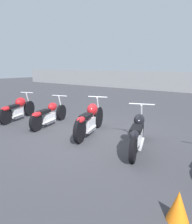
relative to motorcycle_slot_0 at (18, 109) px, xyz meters
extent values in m
plane|color=#38383D|center=(3.31, 0.12, -0.43)|extent=(60.00, 60.00, 0.00)
cylinder|color=black|center=(-0.27, 0.69, -0.13)|extent=(0.31, 0.60, 0.61)
cylinder|color=black|center=(0.25, -0.64, -0.13)|extent=(0.31, 0.60, 0.61)
cube|color=silver|center=(0.01, -0.04, -0.16)|extent=(0.37, 0.55, 0.34)
ellipsoid|color=red|center=(-0.07, 0.19, 0.21)|extent=(0.46, 0.57, 0.36)
cube|color=black|center=(0.10, -0.27, 0.12)|extent=(0.42, 0.59, 0.10)
ellipsoid|color=red|center=(0.23, -0.59, 0.12)|extent=(0.35, 0.48, 0.16)
cylinder|color=silver|center=(-0.23, 0.60, 0.53)|extent=(0.53, 0.24, 0.04)
cylinder|color=silver|center=(-0.25, 0.64, 0.20)|extent=(0.14, 0.25, 0.64)
cylinder|color=silver|center=(0.18, -0.13, -0.22)|extent=(0.27, 0.56, 0.07)
cylinder|color=black|center=(1.28, 1.00, -0.14)|extent=(0.27, 0.58, 0.58)
cylinder|color=black|center=(1.74, -0.47, -0.14)|extent=(0.27, 0.58, 0.58)
cube|color=silver|center=(1.53, 0.19, -0.17)|extent=(0.36, 0.59, 0.32)
ellipsoid|color=red|center=(1.46, 0.44, 0.18)|extent=(0.36, 0.49, 0.29)
cube|color=black|center=(1.61, -0.06, 0.10)|extent=(0.38, 0.55, 0.10)
ellipsoid|color=red|center=(1.73, -0.43, 0.09)|extent=(0.32, 0.48, 0.16)
cylinder|color=silver|center=(1.31, 0.91, 0.50)|extent=(0.58, 0.21, 0.04)
cylinder|color=silver|center=(1.30, 0.95, 0.18)|extent=(0.12, 0.25, 0.62)
cylinder|color=silver|center=(1.70, 0.08, -0.23)|extent=(0.28, 0.70, 0.07)
cylinder|color=black|center=(2.98, 1.08, -0.09)|extent=(0.32, 0.67, 0.68)
cylinder|color=black|center=(3.51, -0.41, -0.09)|extent=(0.32, 0.67, 0.68)
cube|color=silver|center=(3.27, 0.26, -0.13)|extent=(0.38, 0.60, 0.37)
ellipsoid|color=red|center=(3.18, 0.52, 0.28)|extent=(0.44, 0.54, 0.36)
cube|color=black|center=(3.36, 0.01, 0.19)|extent=(0.40, 0.56, 0.10)
ellipsoid|color=red|center=(3.50, -0.36, 0.18)|extent=(0.34, 0.48, 0.16)
cylinder|color=silver|center=(3.01, 0.99, 0.59)|extent=(0.61, 0.25, 0.04)
cylinder|color=silver|center=(3.00, 1.04, 0.25)|extent=(0.13, 0.26, 0.67)
cylinder|color=silver|center=(3.44, 0.16, -0.20)|extent=(0.29, 0.66, 0.07)
cylinder|color=black|center=(4.63, 0.86, -0.11)|extent=(0.33, 0.64, 0.65)
cylinder|color=black|center=(5.19, -0.58, -0.11)|extent=(0.33, 0.64, 0.65)
cube|color=silver|center=(4.94, 0.07, -0.14)|extent=(0.39, 0.59, 0.36)
ellipsoid|color=black|center=(4.85, 0.31, 0.25)|extent=(0.42, 0.55, 0.31)
cube|color=black|center=(5.03, -0.18, 0.17)|extent=(0.42, 0.61, 0.10)
ellipsoid|color=black|center=(5.17, -0.54, 0.15)|extent=(0.35, 0.48, 0.16)
cylinder|color=silver|center=(4.67, 0.76, 0.57)|extent=(0.64, 0.28, 0.04)
cylinder|color=silver|center=(4.65, 0.81, 0.23)|extent=(0.14, 0.26, 0.66)
cylinder|color=silver|center=(5.11, -0.04, -0.20)|extent=(0.34, 0.72, 0.07)
cone|color=orange|center=(6.53, -1.81, -0.22)|extent=(0.29, 0.29, 0.42)
camera|label=1|loc=(7.25, -4.45, 1.56)|focal=35.00mm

